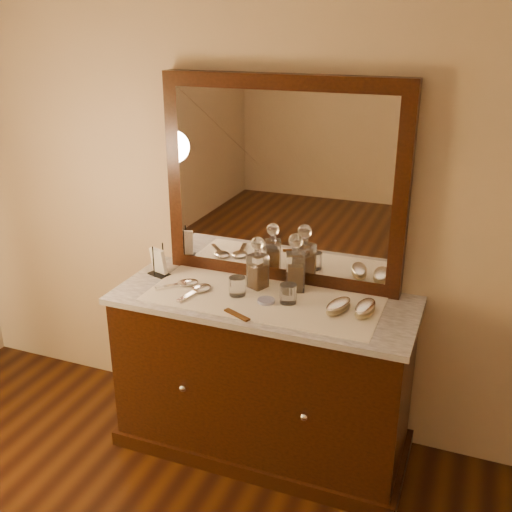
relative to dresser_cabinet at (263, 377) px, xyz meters
name	(u,v)px	position (x,y,z in m)	size (l,w,h in m)	color
dresser_cabinet	(263,377)	(0.00, 0.00, 0.00)	(1.40, 0.55, 0.82)	black
dresser_plinth	(263,437)	(0.00, 0.00, -0.37)	(1.46, 0.59, 0.08)	black
knob_left	(183,388)	(-0.30, -0.28, 0.04)	(0.04, 0.04, 0.04)	silver
knob_right	(304,417)	(0.30, -0.28, 0.04)	(0.04, 0.04, 0.04)	silver
marble_top	(264,301)	(0.00, 0.00, 0.42)	(1.44, 0.59, 0.03)	white
mirror_frame	(282,183)	(0.00, 0.25, 0.94)	(1.20, 0.08, 1.00)	black
mirror_glass	(280,184)	(0.00, 0.21, 0.94)	(1.06, 0.01, 0.86)	white
lace_runner	(262,299)	(0.00, -0.02, 0.44)	(1.10, 0.45, 0.00)	white
pin_dish	(266,301)	(0.03, -0.05, 0.45)	(0.08, 0.08, 0.01)	white
comb	(237,315)	(-0.04, -0.22, 0.45)	(0.15, 0.03, 0.01)	brown
napkin_rack	(159,263)	(-0.60, 0.06, 0.51)	(0.13, 0.10, 0.17)	black
decanter_left	(258,268)	(-0.07, 0.10, 0.54)	(0.10, 0.10, 0.26)	#925915
decanter_right	(295,268)	(0.11, 0.13, 0.56)	(0.11, 0.11, 0.29)	#925915
brush_near	(338,306)	(0.36, -0.01, 0.47)	(0.12, 0.19, 0.05)	#9C885F
brush_far	(365,308)	(0.48, 0.01, 0.47)	(0.09, 0.18, 0.05)	#9C885F
hand_mirror_outer	(184,283)	(-0.42, -0.01, 0.45)	(0.19, 0.20, 0.02)	silver
hand_mirror_inner	(199,290)	(-0.32, -0.05, 0.45)	(0.11, 0.23, 0.02)	silver
tumblers	(262,290)	(0.00, -0.02, 0.49)	(0.33, 0.09, 0.09)	white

